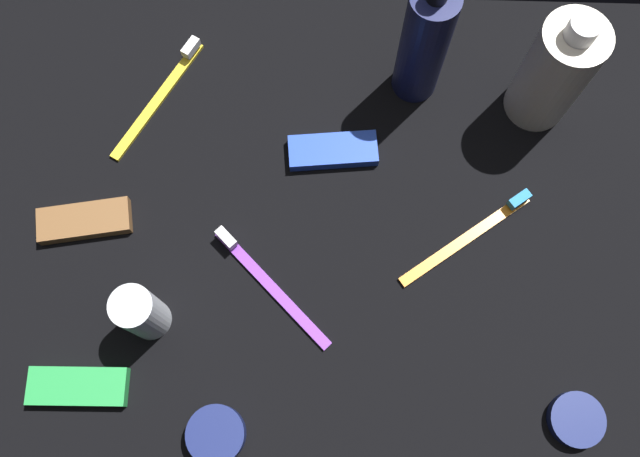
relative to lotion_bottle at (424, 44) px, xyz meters
The scene contains 12 objects.
ground_plane 24.51cm from the lotion_bottle, 118.75° to the right, with size 84.00×64.00×1.20cm, color black.
lotion_bottle is the anchor object (origin of this frame).
bodywash_bottle 14.81cm from the lotion_bottle, ahead, with size 7.32×7.32×17.01cm.
deodorant_stick 42.07cm from the lotion_bottle, 134.19° to the right, with size 4.45×4.45×8.97cm, color silver.
toothbrush_yellow 31.66cm from the lotion_bottle, behind, with size 9.89×16.27×2.10cm.
toothbrush_purple 31.48cm from the lotion_bottle, 123.65° to the right, with size 13.62×13.53×2.10cm.
toothbrush_orange 21.72cm from the lotion_bottle, 71.15° to the right, with size 15.27×11.54×2.10cm.
snack_bar_brown 43.06cm from the lotion_bottle, 153.23° to the right, with size 10.40×4.00×1.50cm, color brown.
snack_bar_green 52.59cm from the lotion_bottle, 133.94° to the right, with size 10.40×4.00×1.50cm, color green.
snack_bar_blue 15.79cm from the lotion_bottle, 135.23° to the right, with size 10.40×4.00×1.50cm, color blue.
cream_tin_left 43.34cm from the lotion_bottle, 67.26° to the right, with size 5.77×5.77×1.52cm, color navy.
cream_tin_right 47.45cm from the lotion_bottle, 116.68° to the right, with size 6.05×6.05×2.19cm, color navy.
Camera 1 is at (0.61, -21.13, 73.48)cm, focal length 37.60 mm.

